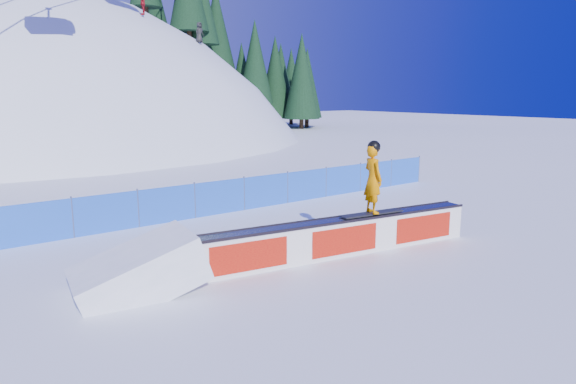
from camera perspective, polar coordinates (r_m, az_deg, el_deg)
ground at (r=14.79m, az=1.40°, el=-5.65°), size 160.00×160.00×0.00m
snow_hill at (r=58.16m, az=-26.52°, el=-12.71°), size 64.00×64.00×64.00m
treeline at (r=62.97m, az=-5.15°, el=14.92°), size 23.49×11.90×18.21m
safety_fence at (r=18.26m, az=-7.53°, el=-0.59°), size 22.05×0.05×1.30m
rail_box at (r=13.62m, az=5.71°, el=-5.02°), size 8.32×1.91×1.00m
snow_ramp at (r=11.80m, az=-16.15°, el=-10.49°), size 3.06×2.19×1.76m
snowboarder at (r=13.90m, az=9.42°, el=1.51°), size 1.94×0.76×1.99m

